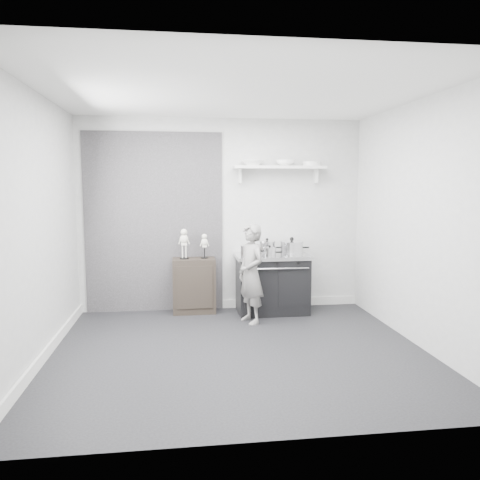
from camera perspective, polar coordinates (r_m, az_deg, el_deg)
name	(u,v)px	position (r m, az deg, el deg)	size (l,w,h in m)	color
ground	(238,351)	(5.16, -0.23, -13.36)	(4.00, 4.00, 0.00)	black
room_shell	(228,198)	(4.99, -1.47, 5.18)	(4.02, 3.62, 2.71)	#A8A8A5
wall_shelf	(279,168)	(6.64, 4.84, 8.73)	(1.30, 0.26, 0.24)	silver
stove	(272,283)	(6.56, 3.96, -5.28)	(1.02, 0.64, 0.82)	black
side_cabinet	(194,285)	(6.57, -5.62, -5.54)	(0.59, 0.34, 0.76)	black
child	(251,274)	(6.01, 1.37, -4.14)	(0.47, 0.31, 1.28)	slate
pot_front_left	(249,251)	(6.33, 1.10, -1.29)	(0.32, 0.23, 0.19)	silver
pot_back_left	(267,247)	(6.58, 3.31, -0.86)	(0.32, 0.23, 0.22)	silver
pot_back_right	(292,247)	(6.62, 6.32, -0.86)	(0.42, 0.33, 0.23)	silver
pot_front_center	(270,252)	(6.31, 3.64, -1.44)	(0.26, 0.18, 0.15)	silver
skeleton_full	(184,241)	(6.47, -6.84, -0.18)	(0.13, 0.09, 0.48)	silver
skeleton_torso	(204,244)	(6.48, -4.35, -0.52)	(0.11, 0.07, 0.39)	silver
bowl_large	(252,163)	(6.57, 1.52, 9.38)	(0.31, 0.31, 0.08)	white
bowl_small	(285,163)	(6.66, 5.54, 9.34)	(0.26, 0.26, 0.08)	white
plate_stack	(312,164)	(6.75, 8.74, 9.17)	(0.26, 0.26, 0.06)	silver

